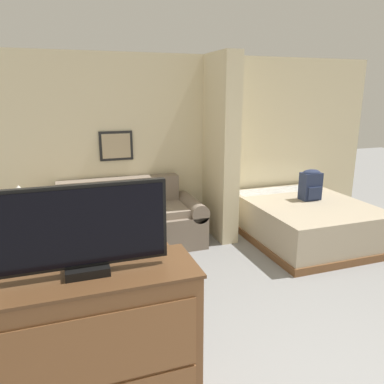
% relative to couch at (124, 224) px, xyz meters
% --- Properties ---
extents(wall_back, '(6.63, 0.16, 2.60)m').
position_rel_couch_xyz_m(wall_back, '(0.91, 0.48, 0.96)').
color(wall_back, beige).
rests_on(wall_back, ground_plane).
extents(wall_partition_pillar, '(0.24, 0.81, 2.60)m').
position_rel_couch_xyz_m(wall_partition_pillar, '(1.42, 0.02, 0.96)').
color(wall_partition_pillar, beige).
rests_on(wall_partition_pillar, ground_plane).
extents(couch, '(2.16, 0.84, 0.92)m').
position_rel_couch_xyz_m(couch, '(0.00, 0.00, 0.00)').
color(couch, gray).
rests_on(couch, ground_plane).
extents(coffee_table, '(0.69, 0.42, 0.39)m').
position_rel_couch_xyz_m(coffee_table, '(0.00, -1.04, -0.00)').
color(coffee_table, brown).
rests_on(coffee_table, ground_plane).
extents(side_table, '(0.47, 0.47, 0.59)m').
position_rel_couch_xyz_m(side_table, '(-1.25, -0.04, 0.16)').
color(side_table, brown).
rests_on(side_table, ground_plane).
extents(table_lamp, '(0.38, 0.38, 0.41)m').
position_rel_couch_xyz_m(table_lamp, '(-1.25, -0.04, 0.53)').
color(table_lamp, tan).
rests_on(table_lamp, side_table).
extents(tv_dresser, '(1.25, 0.48, 1.10)m').
position_rel_couch_xyz_m(tv_dresser, '(-0.63, -2.86, 0.21)').
color(tv_dresser, brown).
rests_on(tv_dresser, ground_plane).
extents(tv, '(0.92, 0.16, 0.52)m').
position_rel_couch_xyz_m(tv, '(-0.63, -2.86, 1.02)').
color(tv, black).
rests_on(tv, tv_dresser).
extents(bed, '(1.59, 1.90, 0.57)m').
position_rel_couch_xyz_m(bed, '(2.50, -0.57, -0.05)').
color(bed, brown).
rests_on(bed, ground_plane).
extents(backpack, '(0.28, 0.21, 0.44)m').
position_rel_couch_xyz_m(backpack, '(2.62, -0.49, 0.46)').
color(backpack, '#232D4C').
rests_on(backpack, bed).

